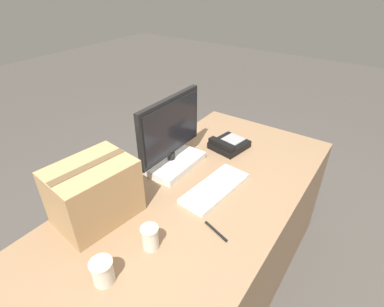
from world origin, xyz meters
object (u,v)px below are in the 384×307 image
object	(u,v)px
keyboard	(215,188)
pen_marker	(216,231)
cardboard_box	(94,192)
desk_phone	(228,144)
paper_cup_left	(104,272)
paper_cup_right	(150,237)
monitor	(171,142)

from	to	relation	value
keyboard	pen_marker	bearing A→B (deg)	-142.64
cardboard_box	desk_phone	bearing A→B (deg)	-12.92
paper_cup_left	desk_phone	bearing A→B (deg)	4.63
paper_cup_left	paper_cup_right	distance (m)	0.22
cardboard_box	paper_cup_left	bearing A→B (deg)	-126.90
desk_phone	cardboard_box	size ratio (longest dim) A/B	0.63
monitor	desk_phone	size ratio (longest dim) A/B	2.01
pen_marker	keyboard	bearing A→B (deg)	-40.45
desk_phone	paper_cup_left	world-z (taller)	paper_cup_left
keyboard	paper_cup_left	world-z (taller)	paper_cup_left
paper_cup_right	keyboard	bearing A→B (deg)	-3.20
paper_cup_left	pen_marker	xyz separation A→B (m)	(0.44, -0.21, -0.04)
keyboard	desk_phone	xyz separation A→B (m)	(0.41, 0.15, 0.01)
paper_cup_left	paper_cup_right	xyz separation A→B (m)	(0.22, -0.03, 0.00)
paper_cup_right	pen_marker	bearing A→B (deg)	-39.19
keyboard	pen_marker	size ratio (longest dim) A/B	3.10
keyboard	cardboard_box	xyz separation A→B (m)	(-0.47, 0.35, 0.12)
keyboard	paper_cup_left	bearing A→B (deg)	-179.26
monitor	keyboard	world-z (taller)	monitor
paper_cup_left	cardboard_box	size ratio (longest dim) A/B	0.26
paper_cup_left	pen_marker	distance (m)	0.49
paper_cup_left	cardboard_box	world-z (taller)	cardboard_box
pen_marker	paper_cup_left	bearing A→B (deg)	81.92
keyboard	paper_cup_right	size ratio (longest dim) A/B	3.96
monitor	paper_cup_right	bearing A→B (deg)	-150.15
monitor	pen_marker	bearing A→B (deg)	-122.01
monitor	cardboard_box	bearing A→B (deg)	177.47
monitor	pen_marker	world-z (taller)	monitor
desk_phone	pen_marker	bearing A→B (deg)	-145.28
monitor	paper_cup_right	distance (m)	0.60
desk_phone	pen_marker	distance (m)	0.72
paper_cup_right	cardboard_box	distance (m)	0.33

